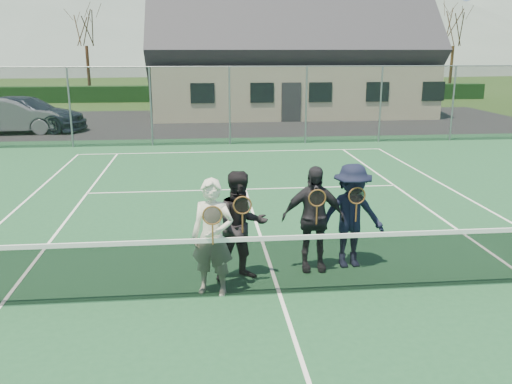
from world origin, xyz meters
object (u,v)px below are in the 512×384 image
player_a (212,237)px  clubhouse (289,42)px  car_b (10,116)px  tennis_net (280,262)px  car_c (26,114)px  player_d (351,216)px  player_c (313,218)px  player_b (241,226)px

player_a → clubhouse: bearing=78.1°
car_b → tennis_net: car_b is taller
car_c → player_a: (8.00, -17.89, 0.14)m
tennis_net → player_d: bearing=36.1°
car_c → car_b: bearing=155.7°
car_c → player_d: bearing=-137.3°
player_d → tennis_net: bearing=-143.9°
car_b → tennis_net: (9.48, -17.38, -0.23)m
car_b → clubhouse: size_ratio=0.30×
car_b → clubhouse: bearing=-69.1°
car_b → player_d: 19.65m
player_a → player_d: (2.36, 0.84, -0.00)m
player_c → clubhouse: bearing=81.8°
clubhouse → player_a: (-5.00, -23.84, -3.07)m
player_a → player_b: (0.47, 0.48, -0.00)m
car_b → car_c: (0.48, 0.67, 0.02)m
player_d → car_b: bearing=123.5°
car_b → player_c: 19.35m
player_a → player_c: size_ratio=1.00×
clubhouse → player_c: 23.51m
car_c → player_c: player_c is taller
clubhouse → player_b: size_ratio=8.67×
clubhouse → player_d: clubhouse is taller
player_b → clubhouse: bearing=79.0°
clubhouse → player_d: 23.36m
car_b → car_c: car_c is taller
player_d → player_a: bearing=-160.5°
tennis_net → player_d: 1.73m
clubhouse → player_d: size_ratio=8.67×
player_a → tennis_net: bearing=-8.9°
player_c → player_d: size_ratio=1.00×
car_c → player_a: bearing=-144.5°
tennis_net → car_b: bearing=118.6°
car_c → player_b: bearing=-142.7°
tennis_net → player_b: player_b is taller
car_c → tennis_net: size_ratio=0.46×
player_a → player_b: size_ratio=1.00×
tennis_net → player_c: 1.21m
car_b → player_c: size_ratio=2.58×
car_b → tennis_net: bearing=-156.6°
tennis_net → player_a: size_ratio=6.49×
player_a → car_b: bearing=116.2°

